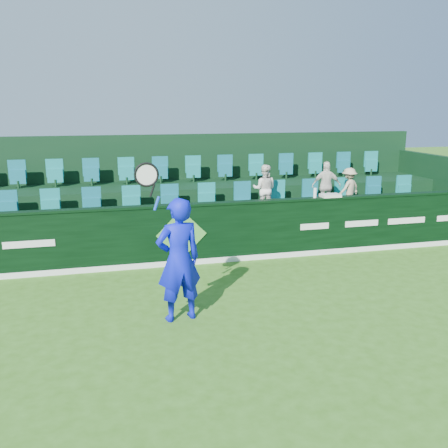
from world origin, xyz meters
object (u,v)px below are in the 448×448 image
object	(u,v)px
tennis_player	(178,259)
drinks_bottle	(315,193)
spectator_middle	(326,186)
spectator_right	(349,188)
spectator_left	(264,189)
towel	(330,196)

from	to	relation	value
tennis_player	drinks_bottle	distance (m)	4.63
spectator_middle	drinks_bottle	distance (m)	1.39
spectator_middle	spectator_right	world-z (taller)	spectator_middle
spectator_left	spectator_middle	distance (m)	1.66
spectator_middle	drinks_bottle	bearing A→B (deg)	70.14
tennis_player	spectator_right	bearing A→B (deg)	38.14
spectator_right	drinks_bottle	distance (m)	1.84
spectator_left	spectator_right	distance (m)	2.29
spectator_left	drinks_bottle	world-z (taller)	spectator_left
tennis_player	spectator_left	xyz separation A→B (m)	(2.78, 3.98, 0.38)
tennis_player	spectator_right	size ratio (longest dim) A/B	2.50
spectator_middle	towel	bearing A→B (deg)	85.28
tennis_player	spectator_middle	xyz separation A→B (m)	(4.43, 3.98, 0.39)
spectator_left	drinks_bottle	xyz separation A→B (m)	(0.84, -1.12, 0.06)
spectator_left	spectator_right	bearing A→B (deg)	-156.43
spectator_left	spectator_middle	world-z (taller)	spectator_middle
towel	drinks_bottle	bearing A→B (deg)	180.00
spectator_left	towel	world-z (taller)	spectator_left
spectator_left	drinks_bottle	size ratio (longest dim) A/B	5.30
spectator_left	spectator_right	xyz separation A→B (m)	(2.29, 0.00, -0.07)
spectator_right	drinks_bottle	world-z (taller)	spectator_right
tennis_player	spectator_middle	size ratio (longest dim) A/B	2.14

